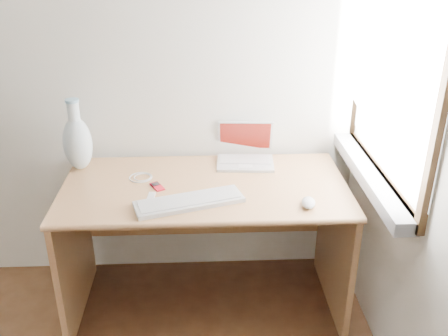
{
  "coord_description": "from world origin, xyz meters",
  "views": [
    {
      "loc": [
        0.93,
        -0.74,
        1.8
      ],
      "look_at": [
        1.02,
        1.35,
        0.81
      ],
      "focal_mm": 40.0,
      "sensor_mm": 36.0,
      "label": 1
    }
  ],
  "objects_px": {
    "laptop": "(245,153)",
    "external_keyboard": "(189,201)",
    "desk": "(205,213)",
    "vase": "(77,142)"
  },
  "relations": [
    {
      "from": "external_keyboard",
      "to": "vase",
      "type": "distance_m",
      "value": 0.69
    },
    {
      "from": "desk",
      "to": "external_keyboard",
      "type": "bearing_deg",
      "value": -104.93
    },
    {
      "from": "laptop",
      "to": "vase",
      "type": "bearing_deg",
      "value": -172.53
    },
    {
      "from": "external_keyboard",
      "to": "vase",
      "type": "relative_size",
      "value": 1.37
    },
    {
      "from": "desk",
      "to": "laptop",
      "type": "distance_m",
      "value": 0.37
    },
    {
      "from": "laptop",
      "to": "external_keyboard",
      "type": "distance_m",
      "value": 0.53
    },
    {
      "from": "laptop",
      "to": "external_keyboard",
      "type": "bearing_deg",
      "value": -118.64
    },
    {
      "from": "external_keyboard",
      "to": "vase",
      "type": "bearing_deg",
      "value": 127.82
    },
    {
      "from": "external_keyboard",
      "to": "desk",
      "type": "bearing_deg",
      "value": 57.87
    },
    {
      "from": "laptop",
      "to": "external_keyboard",
      "type": "xyz_separation_m",
      "value": [
        -0.28,
        -0.44,
        -0.03
      ]
    }
  ]
}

